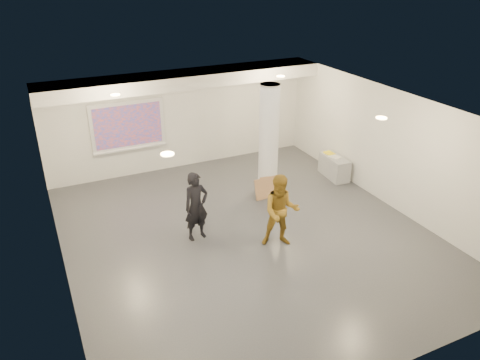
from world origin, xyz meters
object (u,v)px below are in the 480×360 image
projection_screen (128,126)px  column (269,140)px  credenza (334,167)px  man (281,211)px  woman (196,206)px

projection_screen → column: bearing=-40.6°
column → projection_screen: (-3.10, 2.65, 0.03)m
credenza → man: 4.08m
man → projection_screen: bearing=136.4°
column → projection_screen: 4.08m
credenza → woman: 5.02m
credenza → woman: size_ratio=0.67×
projection_screen → credenza: bearing=-26.5°
credenza → man: bearing=-137.8°
credenza → woman: woman is taller
projection_screen → credenza: size_ratio=1.92×
column → man: bearing=-112.3°
column → woman: (-2.58, -1.39, -0.69)m
woman → column: bearing=19.8°
credenza → woman: (-4.80, -1.39, 0.49)m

